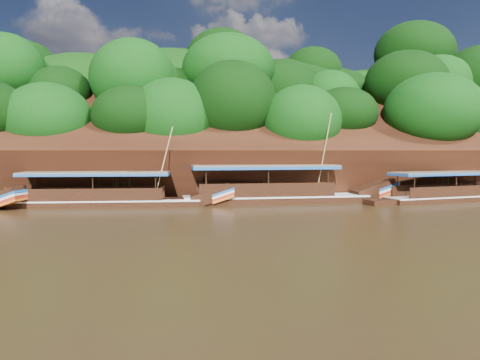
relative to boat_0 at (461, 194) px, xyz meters
The scene contains 6 objects.
ground 14.48m from the boat_0, 148.58° to the right, with size 160.00×160.00×0.00m, color black.
riverbank 19.63m from the boat_0, 129.16° to the left, with size 120.00×30.06×19.40m.
boat_0 is the anchor object (origin of this frame).
boat_1 13.14m from the boat_0, behind, with size 15.74×3.21×6.84m.
boat_2 24.81m from the boat_0, behind, with size 14.71×2.73×5.77m.
reeds 15.75m from the boat_0, behind, with size 49.58×2.51×2.25m.
Camera 1 is at (-8.49, -24.58, 3.72)m, focal length 35.00 mm.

